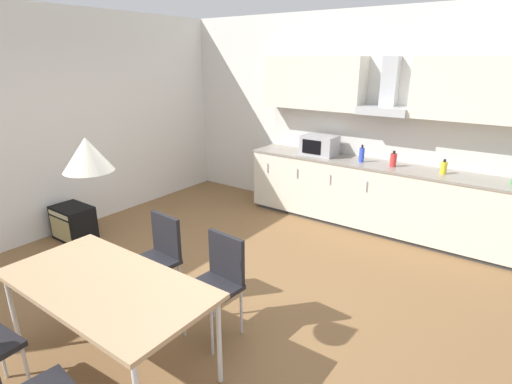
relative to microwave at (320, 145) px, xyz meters
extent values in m
cube|color=brown|center=(0.18, -2.69, -1.06)|extent=(8.02, 8.97, 0.02)
cube|color=silver|center=(0.18, 0.35, 0.38)|extent=(6.42, 0.10, 2.86)
cube|color=silver|center=(-2.54, -2.69, 0.38)|extent=(0.10, 7.17, 2.86)
cube|color=#333333|center=(0.85, 0.00, -1.03)|extent=(3.46, 0.54, 0.05)
cube|color=silver|center=(0.85, 0.00, -0.59)|extent=(3.60, 0.59, 0.83)
cube|color=gray|center=(0.85, 0.00, -0.15)|extent=(3.62, 0.61, 0.03)
cube|color=silver|center=(-0.70, -0.30, -0.38)|extent=(0.01, 0.01, 0.14)
cube|color=silver|center=(-0.18, -0.30, -0.38)|extent=(0.01, 0.01, 0.14)
cube|color=silver|center=(0.33, -0.30, -0.38)|extent=(0.01, 0.01, 0.14)
cube|color=silver|center=(0.85, -0.30, -0.38)|extent=(0.01, 0.01, 0.14)
cube|color=silver|center=(0.85, 0.28, 0.16)|extent=(3.60, 0.02, 0.59)
cube|color=silver|center=(-0.21, 0.13, 0.85)|extent=(1.48, 0.34, 0.72)
cube|color=silver|center=(1.91, 0.13, 0.85)|extent=(1.48, 0.34, 0.72)
cube|color=#B7BABF|center=(0.85, 0.11, 0.54)|extent=(0.64, 0.40, 0.10)
cube|color=#B7BABF|center=(0.85, 0.22, 0.88)|extent=(0.20, 0.16, 0.67)
cube|color=#ADADB2|center=(0.00, 0.00, 0.00)|extent=(0.48, 0.34, 0.28)
cube|color=black|center=(-0.04, -0.17, 0.00)|extent=(0.29, 0.01, 0.20)
cylinder|color=blue|center=(0.65, -0.04, -0.04)|extent=(0.07, 0.07, 0.19)
cylinder|color=black|center=(0.65, -0.04, 0.07)|extent=(0.03, 0.03, 0.04)
cylinder|color=yellow|center=(1.67, -0.02, -0.07)|extent=(0.07, 0.07, 0.15)
cylinder|color=black|center=(1.67, -0.02, 0.02)|extent=(0.03, 0.03, 0.03)
cylinder|color=red|center=(1.07, -0.03, -0.06)|extent=(0.08, 0.08, 0.17)
cylinder|color=black|center=(1.07, -0.03, 0.05)|extent=(0.03, 0.03, 0.04)
cube|color=tan|center=(0.23, -3.71, -0.34)|extent=(1.63, 0.82, 0.04)
cylinder|color=silver|center=(-0.53, -4.06, -0.70)|extent=(0.04, 0.04, 0.70)
cylinder|color=silver|center=(-0.53, -3.36, -0.70)|extent=(0.04, 0.04, 0.70)
cylinder|color=silver|center=(0.98, -3.36, -0.70)|extent=(0.04, 0.04, 0.70)
cube|color=black|center=(0.59, -3.00, -0.60)|extent=(0.43, 0.43, 0.04)
cube|color=black|center=(0.61, -2.82, -0.38)|extent=(0.38, 0.07, 0.40)
cylinder|color=silver|center=(0.75, -3.18, -0.84)|extent=(0.02, 0.02, 0.43)
cylinder|color=silver|center=(0.41, -3.16, -0.84)|extent=(0.02, 0.02, 0.43)
cylinder|color=silver|center=(0.78, -2.84, -0.84)|extent=(0.02, 0.02, 0.43)
cylinder|color=silver|center=(0.44, -2.82, -0.84)|extent=(0.02, 0.02, 0.43)
cube|color=black|center=(-0.14, -3.00, -0.60)|extent=(0.43, 0.43, 0.04)
cube|color=black|center=(-0.13, -2.82, -0.38)|extent=(0.38, 0.07, 0.40)
cylinder|color=silver|center=(0.01, -3.18, -0.84)|extent=(0.02, 0.02, 0.43)
cylinder|color=silver|center=(-0.32, -3.16, -0.84)|extent=(0.02, 0.02, 0.43)
cylinder|color=silver|center=(0.04, -2.84, -0.84)|extent=(0.02, 0.02, 0.43)
cylinder|color=silver|center=(-0.30, -2.82, -0.84)|extent=(0.02, 0.02, 0.43)
cylinder|color=silver|center=(-0.32, -4.26, -0.84)|extent=(0.02, 0.02, 0.43)
cylinder|color=silver|center=(0.02, -4.24, -0.84)|extent=(0.02, 0.02, 0.43)
cube|color=black|center=(-2.14, -2.62, -0.83)|extent=(0.52, 0.36, 0.44)
cube|color=tan|center=(-2.14, -2.80, -0.87)|extent=(0.44, 0.01, 0.29)
cube|color=beige|center=(-2.14, -2.80, -0.67)|extent=(0.44, 0.01, 0.05)
cone|color=silver|center=(0.23, -3.71, 0.61)|extent=(0.32, 0.32, 0.22)
camera|label=1|loc=(2.55, -5.09, 1.20)|focal=28.00mm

